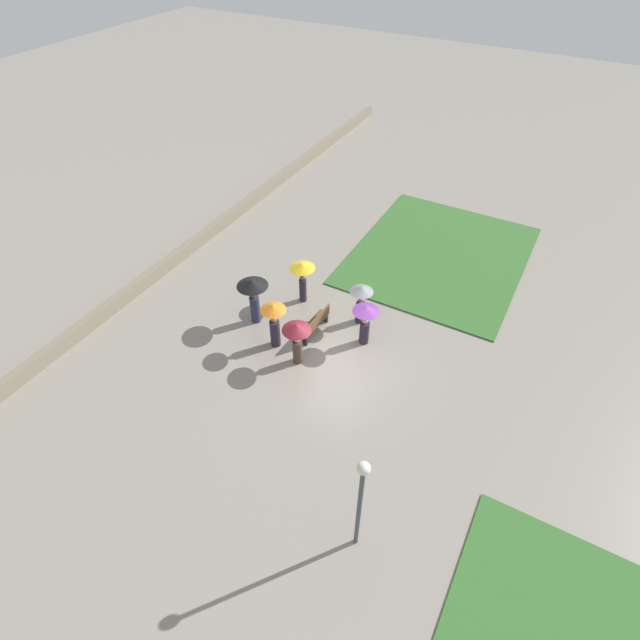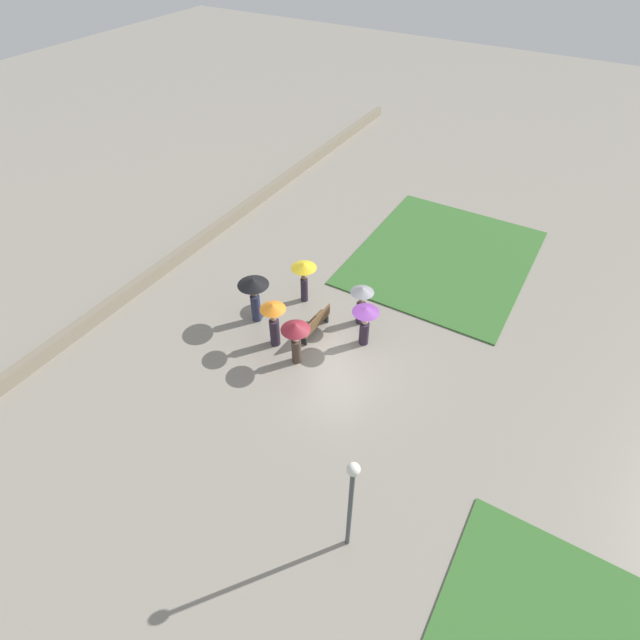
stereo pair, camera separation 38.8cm
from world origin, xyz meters
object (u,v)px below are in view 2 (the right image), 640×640
Objects in this scene: crowd_person_grey at (362,299)px; crowd_person_purple at (365,319)px; crowd_person_orange at (274,319)px; crowd_person_maroon at (296,335)px; lamp_post at (351,496)px; park_bench at (315,324)px; crowd_person_yellow at (304,273)px; crowd_person_black at (254,290)px.

crowd_person_grey is 0.98× the size of crowd_person_purple.
crowd_person_maroon is at bearing -103.34° from crowd_person_orange.
lamp_post is at bearing -128.75° from crowd_person_orange.
crowd_person_maroon is (2.06, -1.67, 0.11)m from crowd_person_purple.
park_bench is 0.97× the size of crowd_person_purple.
crowd_person_orange is at bearing 58.30° from crowd_person_purple.
crowd_person_yellow is at bearing 79.05° from crowd_person_grey.
crowd_person_black is 2.22m from crowd_person_yellow.
crowd_person_maroon is 0.98× the size of crowd_person_yellow.
crowd_person_grey is 3.48m from crowd_person_orange.
lamp_post is 6.89m from crowd_person_maroon.
crowd_person_black reaches higher than crowd_person_maroon.
crowd_person_grey is 0.89× the size of crowd_person_orange.
crowd_person_yellow reaches higher than crowd_person_purple.
crowd_person_maroon is 3.45m from crowd_person_yellow.
crowd_person_grey is (-1.43, 1.21, 0.69)m from park_bench.
lamp_post reaches higher than crowd_person_black.
lamp_post reaches higher than crowd_person_yellow.
crowd_person_yellow is at bearing -142.43° from crowd_person_black.
crowd_person_purple is at bearing 77.25° from crowd_person_maroon.
crowd_person_black is at bearing -176.71° from crowd_person_maroon.
crowd_person_orange is at bearing -170.00° from crowd_person_maroon.
crowd_person_grey is at bearing 142.29° from park_bench.
lamp_post reaches higher than crowd_person_grey.
lamp_post is 10.20m from crowd_person_yellow.
crowd_person_orange reaches higher than crowd_person_purple.
lamp_post is 2.05× the size of crowd_person_yellow.
park_bench is at bearing -142.95° from lamp_post.
lamp_post is 1.96× the size of crowd_person_orange.
crowd_person_orange is at bearing -35.38° from park_bench.
lamp_post is 7.97m from crowd_person_orange.
crowd_person_purple is (-6.95, -3.05, -1.29)m from lamp_post.
crowd_person_black reaches higher than crowd_person_grey.
crowd_person_grey is 3.21m from crowd_person_maroon.
crowd_person_black is 4.36m from crowd_person_purple.
park_bench is at bearing 129.49° from crowd_person_grey.
lamp_post is at bearing -19.82° from crowd_person_maroon.
lamp_post is at bearing -165.39° from crowd_person_grey.
crowd_person_maroon reaches higher than crowd_person_grey.
lamp_post is at bearing 140.76° from crowd_person_purple.
crowd_person_orange is at bearing -131.62° from lamp_post.
park_bench is 2.00m from crowd_person_grey.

